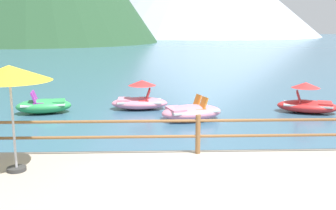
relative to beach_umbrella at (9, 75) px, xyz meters
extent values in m
plane|color=#38607A|center=(3.96, 39.48, -2.45)|extent=(200.00, 200.00, 0.00)
cylinder|color=brown|center=(3.96, 1.03, -1.57)|extent=(0.12, 0.12, 0.95)
cylinder|color=brown|center=(3.96, 1.03, -1.24)|extent=(23.80, 0.07, 0.07)
cylinder|color=brown|center=(3.96, 1.03, -1.62)|extent=(23.80, 0.07, 0.07)
cylinder|color=#B2B2B7|center=(0.00, 0.00, -1.05)|extent=(0.05, 0.05, 2.00)
cone|color=yellow|center=(0.00, 0.00, 0.03)|extent=(1.70, 1.70, 0.32)
cylinder|color=#333333|center=(0.00, 0.00, -2.01)|extent=(0.40, 0.40, 0.08)
ellipsoid|color=pink|center=(4.31, 6.20, -2.18)|extent=(2.60, 2.01, 0.54)
cube|color=silver|center=(4.31, 6.20, -2.08)|extent=(2.05, 1.62, 0.06)
cube|color=orange|center=(4.39, 6.51, -2.01)|extent=(0.50, 0.50, 0.08)
cube|color=orange|center=(4.56, 6.57, -1.79)|extent=(0.32, 0.44, 0.43)
cube|color=orange|center=(4.56, 5.99, -2.01)|extent=(0.50, 0.50, 0.08)
cube|color=orange|center=(4.73, 6.04, -1.79)|extent=(0.32, 0.44, 0.43)
cube|color=pink|center=(3.71, 6.00, -2.02)|extent=(0.78, 1.07, 0.12)
ellipsoid|color=pink|center=(2.34, 8.18, -2.21)|extent=(2.32, 1.21, 0.48)
cube|color=silver|center=(2.34, 8.18, -2.12)|extent=(1.81, 0.99, 0.06)
cube|color=red|center=(2.51, 8.42, -2.05)|extent=(0.40, 0.40, 0.08)
cube|color=red|center=(2.69, 8.42, -1.83)|extent=(0.21, 0.40, 0.43)
cube|color=red|center=(2.51, 7.94, -2.05)|extent=(0.40, 0.40, 0.08)
cube|color=red|center=(2.69, 7.94, -1.83)|extent=(0.21, 0.40, 0.43)
cube|color=pink|center=(1.70, 8.18, -2.06)|extent=(0.51, 0.84, 0.12)
cone|color=red|center=(2.45, 8.18, -1.35)|extent=(1.14, 1.14, 0.22)
ellipsoid|color=red|center=(9.03, 7.25, -2.20)|extent=(2.60, 1.88, 0.49)
cube|color=silver|center=(9.03, 7.25, -2.12)|extent=(2.04, 1.51, 0.06)
cube|color=red|center=(8.79, 7.09, -2.05)|extent=(0.51, 0.51, 0.08)
cube|color=red|center=(8.62, 7.15, -1.83)|extent=(0.33, 0.45, 0.43)
cube|color=red|center=(8.95, 7.52, -2.05)|extent=(0.51, 0.51, 0.08)
cube|color=red|center=(8.78, 7.58, -1.83)|extent=(0.33, 0.45, 0.43)
cube|color=red|center=(9.64, 7.03, -2.06)|extent=(0.76, 0.94, 0.12)
cone|color=red|center=(8.92, 7.28, -1.35)|extent=(1.40, 1.40, 0.22)
ellipsoid|color=green|center=(-1.42, 7.52, -2.17)|extent=(2.29, 1.50, 0.56)
cube|color=silver|center=(-1.42, 7.52, -2.07)|extent=(1.79, 1.22, 0.06)
cube|color=purple|center=(-1.53, 7.27, -2.00)|extent=(0.46, 0.46, 0.08)
cube|color=purple|center=(-1.71, 7.24, -1.78)|extent=(0.27, 0.43, 0.43)
cube|color=purple|center=(-1.61, 7.72, -2.00)|extent=(0.46, 0.46, 0.08)
cube|color=purple|center=(-1.79, 7.69, -1.78)|extent=(0.27, 0.43, 0.43)
cube|color=green|center=(-0.84, 7.63, -2.01)|extent=(0.60, 0.87, 0.12)
camera|label=1|loc=(2.90, -8.19, 0.99)|focal=43.02mm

